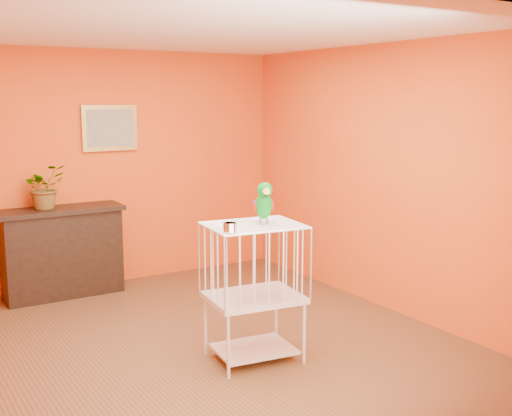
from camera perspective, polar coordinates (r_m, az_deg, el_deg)
ground at (r=5.60m, az=-4.58°, el=-12.02°), size 4.50×4.50×0.00m
room_shell at (r=5.23m, az=-4.82°, el=4.32°), size 4.50×4.50×4.50m
console_cabinet at (r=7.07m, az=-16.85°, el=-3.75°), size 1.28×0.46×0.95m
potted_plant at (r=6.89m, az=-18.22°, el=1.35°), size 0.55×0.58×0.36m
framed_picture at (r=7.26m, az=-12.86°, el=6.95°), size 0.62×0.04×0.50m
birdcage at (r=5.11m, az=-0.18°, el=-7.35°), size 0.78×0.63×1.10m
feed_cup at (r=4.68m, az=-2.32°, el=-1.74°), size 0.10×0.10×0.07m
parrot at (r=4.97m, az=0.71°, el=0.49°), size 0.19×0.30×0.34m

